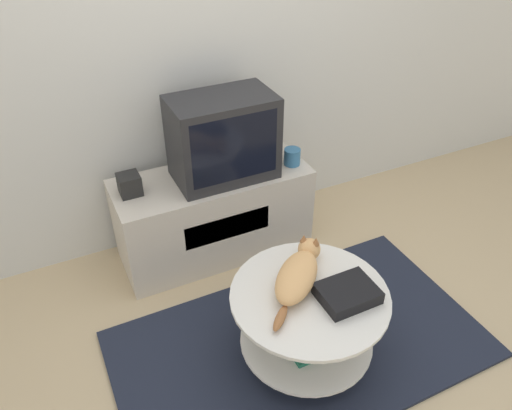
% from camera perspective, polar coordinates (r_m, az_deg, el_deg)
% --- Properties ---
extents(ground_plane, '(12.00, 12.00, 0.00)m').
position_cam_1_polar(ground_plane, '(2.63, 5.06, -15.71)').
color(ground_plane, tan).
extents(wall_back, '(8.00, 0.05, 2.60)m').
position_cam_1_polar(wall_back, '(2.84, -6.42, 20.03)').
color(wall_back, silver).
rests_on(wall_back, ground_plane).
extents(rug, '(1.83, 1.03, 0.02)m').
position_cam_1_polar(rug, '(2.63, 5.07, -15.57)').
color(rug, '#1E2333').
rests_on(rug, ground_plane).
extents(tv_stand, '(1.13, 0.45, 0.54)m').
position_cam_1_polar(tv_stand, '(3.00, -4.87, -1.04)').
color(tv_stand, beige).
rests_on(tv_stand, ground_plane).
extents(tv, '(0.56, 0.34, 0.47)m').
position_cam_1_polar(tv, '(2.74, -3.79, 7.65)').
color(tv, '#232326').
rests_on(tv, tv_stand).
extents(speaker, '(0.11, 0.11, 0.11)m').
position_cam_1_polar(speaker, '(2.75, -14.26, 2.29)').
color(speaker, black).
rests_on(speaker, tv_stand).
extents(mug, '(0.10, 0.10, 0.10)m').
position_cam_1_polar(mug, '(2.94, 4.15, 5.52)').
color(mug, teal).
rests_on(mug, tv_stand).
extents(coffee_table, '(0.71, 0.71, 0.43)m').
position_cam_1_polar(coffee_table, '(2.36, 5.95, -12.64)').
color(coffee_table, '#B2B2B7').
rests_on(coffee_table, rug).
extents(dvd_box, '(0.25, 0.20, 0.06)m').
position_cam_1_polar(dvd_box, '(2.24, 10.41, -9.89)').
color(dvd_box, black).
rests_on(dvd_box, coffee_table).
extents(cat, '(0.43, 0.42, 0.13)m').
position_cam_1_polar(cat, '(2.26, 4.87, -7.75)').
color(cat, tan).
rests_on(cat, coffee_table).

